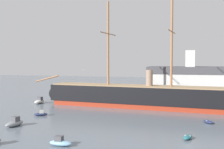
% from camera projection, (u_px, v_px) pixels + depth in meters
% --- Properties ---
extents(tall_ship, '(63.29, 14.26, 30.44)m').
position_uv_depth(tall_ship, '(138.00, 96.00, 82.56)').
color(tall_ship, maroon).
rests_on(tall_ship, ground).
extents(motorboat_near_centre, '(3.84, 1.68, 1.60)m').
position_uv_depth(motorboat_near_centre, '(60.00, 142.00, 45.71)').
color(motorboat_near_centre, '#7FB2D6').
rests_on(motorboat_near_centre, ground).
extents(motorboat_mid_left, '(2.65, 4.89, 1.95)m').
position_uv_depth(motorboat_mid_left, '(15.00, 123.00, 59.29)').
color(motorboat_mid_left, gray).
rests_on(motorboat_mid_left, ground).
extents(dinghy_mid_right, '(2.01, 3.13, 0.68)m').
position_uv_depth(dinghy_mid_right, '(188.00, 137.00, 49.60)').
color(dinghy_mid_right, '#236670').
rests_on(dinghy_mid_right, ground).
extents(motorboat_alongside_bow, '(3.45, 2.50, 1.34)m').
position_uv_depth(motorboat_alongside_bow, '(41.00, 114.00, 70.24)').
color(motorboat_alongside_bow, '#1E284C').
rests_on(motorboat_alongside_bow, ground).
extents(dinghy_alongside_stern, '(2.71, 2.99, 0.67)m').
position_uv_depth(dinghy_alongside_stern, '(208.00, 122.00, 61.92)').
color(dinghy_alongside_stern, '#1E284C').
rests_on(dinghy_alongside_stern, ground).
extents(motorboat_far_left, '(2.02, 4.82, 2.02)m').
position_uv_depth(motorboat_far_left, '(39.00, 101.00, 90.23)').
color(motorboat_far_left, silver).
rests_on(motorboat_far_left, ground).
extents(dockside_warehouse_right, '(46.39, 16.00, 16.85)m').
position_uv_depth(dockside_warehouse_right, '(210.00, 83.00, 101.14)').
color(dockside_warehouse_right, '#565659').
rests_on(dockside_warehouse_right, ground).
extents(seagull_in_flight, '(1.04, 0.41, 0.13)m').
position_uv_depth(seagull_in_flight, '(83.00, 70.00, 58.15)').
color(seagull_in_flight, silver).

